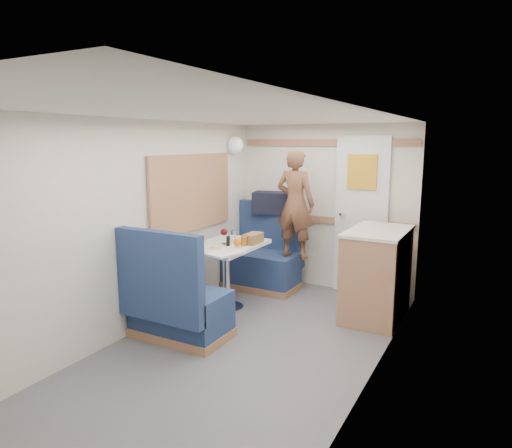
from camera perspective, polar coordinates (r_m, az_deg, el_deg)
The scene contains 27 objects.
floor at distance 3.97m, azimuth -3.33°, elevation -16.65°, with size 4.50×4.50×0.00m, color #515156.
ceiling at distance 3.54m, azimuth -3.67°, elevation 13.56°, with size 4.50×4.50×0.00m, color silver.
wall_back at distance 5.63m, azimuth 8.68°, elevation 2.06°, with size 2.20×0.02×2.00m, color silver.
wall_left at distance 4.30m, azimuth -16.05°, elevation -0.79°, with size 0.02×4.50×2.00m, color silver.
wall_right at distance 3.20m, azimuth 13.55°, elevation -4.43°, with size 0.02×4.50×2.00m, color silver.
oak_trim_low at distance 5.64m, azimuth 8.57°, elevation 0.53°, with size 2.15×0.02×0.08m, color #926342.
oak_trim_high at distance 5.56m, azimuth 8.83°, elevation 10.02°, with size 2.15×0.02×0.08m, color #926342.
side_window at distance 5.00m, azimuth -8.01°, elevation 3.93°, with size 0.04×1.30×0.72m, color #B3BFA2.
rear_door at distance 5.47m, azimuth 12.99°, elevation 1.38°, with size 0.62×0.12×1.86m.
dinette_table at distance 4.89m, azimuth -3.73°, elevation -4.30°, with size 0.62×0.92×0.72m.
bench_far at distance 5.68m, azimuth 0.95°, elevation -4.96°, with size 0.90×0.59×1.05m.
bench_near at distance 4.29m, azimuth -9.92°, elevation -10.25°, with size 0.90×0.59×1.05m.
ledge at distance 5.78m, azimuth 2.14°, elevation 1.18°, with size 0.90×0.14×0.04m, color #926342.
dome_light at distance 5.66m, azimuth -2.63°, elevation 9.83°, with size 0.20×0.20×0.20m, color white.
galley_counter at distance 4.86m, azimuth 14.82°, elevation -5.94°, with size 0.57×0.92×0.92m.
person at distance 5.29m, azimuth 4.92°, elevation 2.54°, with size 0.46×0.30×1.27m, color brown.
duffel_bag at distance 5.74m, azimuth 2.50°, elevation 2.67°, with size 0.56×0.27×0.27m, color black.
tray at distance 4.45m, azimuth -3.93°, elevation -3.58°, with size 0.27×0.36×0.02m, color white.
orange_fruit at distance 4.67m, azimuth -2.34°, elevation -2.31°, with size 0.08×0.08×0.08m, color orange.
cheese_block at distance 4.56m, azimuth -4.98°, elevation -2.95°, with size 0.10×0.06×0.03m, color #DFC481.
wine_glass at distance 4.84m, azimuth -4.02°, elevation -1.09°, with size 0.08×0.08×0.17m.
tumbler_left at distance 4.63m, azimuth -8.03°, elevation -2.59°, with size 0.06×0.06×0.10m, color white.
tumbler_mid at distance 5.06m, azimuth -2.84°, elevation -1.38°, with size 0.06×0.06×0.10m, color white.
beer_glass at distance 4.76m, azimuth -1.53°, elevation -2.15°, with size 0.06×0.06×0.10m, color #955715.
pepper_grinder at distance 4.77m, azimuth -3.51°, elevation -2.12°, with size 0.04×0.04×0.10m, color black.
salt_grinder at distance 4.87m, azimuth -2.97°, elevation -1.94°, with size 0.04×0.04×0.09m, color white.
bread_loaf at distance 4.88m, azimuth -0.39°, elevation -1.81°, with size 0.14×0.25×0.11m, color brown.
Camera 1 is at (1.87, -3.00, 1.80)m, focal length 32.00 mm.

